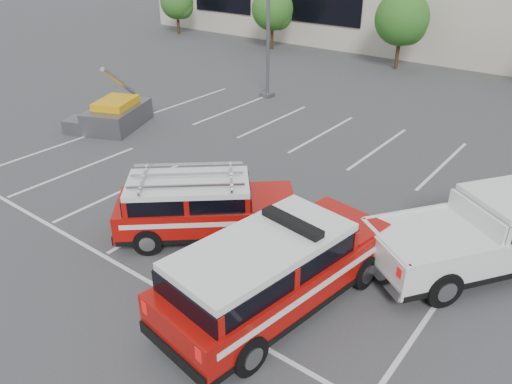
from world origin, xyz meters
TOP-DOWN VIEW (x-y plane):
  - ground at (0.00, 0.00)m, footprint 120.00×120.00m
  - stall_markings at (0.00, 4.50)m, footprint 23.00×15.00m
  - tree_far_left at (-24.91, 22.05)m, footprint 2.77×2.77m
  - tree_left at (-14.91, 22.05)m, footprint 3.07×3.07m
  - tree_mid_left at (-4.91, 22.05)m, footprint 3.37×3.37m
  - fire_chief_suv at (2.29, -1.56)m, footprint 3.12×6.47m
  - white_pickup at (5.84, 3.32)m, footprint 5.68×6.77m
  - ladder_suv at (-1.23, -0.27)m, footprint 5.17×4.90m
  - utility_rig at (-10.71, 3.93)m, footprint 3.05×4.07m

SIDE VIEW (x-z plane):
  - ground at x=0.00m, z-range 0.00..0.00m
  - stall_markings at x=0.00m, z-range 0.00..0.01m
  - utility_rig at x=-10.71m, z-range -0.88..2.04m
  - ladder_suv at x=-1.23m, z-range -0.20..1.82m
  - white_pickup at x=5.84m, z-range -0.21..1.83m
  - fire_chief_suv at x=2.29m, z-range -0.20..1.99m
  - tree_far_left at x=-24.91m, z-range 0.51..4.50m
  - tree_left at x=-14.91m, z-range 0.56..4.98m
  - tree_mid_left at x=-4.91m, z-range 0.62..5.46m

